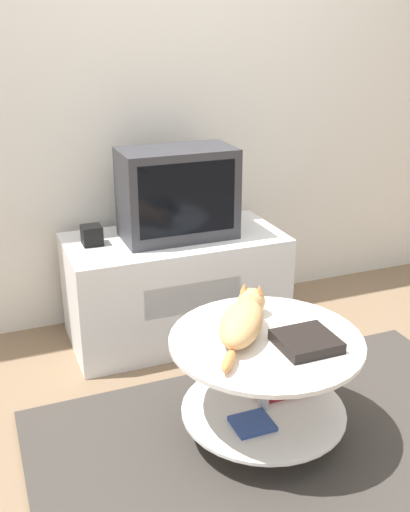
% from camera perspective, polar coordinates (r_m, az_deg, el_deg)
% --- Properties ---
extents(ground_plane, '(12.00, 12.00, 0.00)m').
position_cam_1_polar(ground_plane, '(2.55, 7.70, -17.34)').
color(ground_plane, '#7F664C').
extents(wall_back, '(8.00, 0.05, 2.60)m').
position_cam_1_polar(wall_back, '(3.29, -3.46, 16.40)').
color(wall_back, silver).
rests_on(wall_back, ground_plane).
extents(rug, '(2.00, 1.19, 0.02)m').
position_cam_1_polar(rug, '(2.54, 7.71, -17.16)').
color(rug, '#3D3833').
rests_on(rug, ground_plane).
extents(tv_stand, '(1.11, 0.56, 0.56)m').
position_cam_1_polar(tv_stand, '(3.18, -2.85, -2.89)').
color(tv_stand, white).
rests_on(tv_stand, ground_plane).
extents(tv, '(0.57, 0.31, 0.45)m').
position_cam_1_polar(tv, '(3.01, -2.63, 5.96)').
color(tv, '#333338').
rests_on(tv, tv_stand).
extents(speaker, '(0.10, 0.10, 0.10)m').
position_cam_1_polar(speaker, '(3.00, -10.73, 1.96)').
color(speaker, black).
rests_on(speaker, tv_stand).
extents(coffee_table, '(0.75, 0.75, 0.44)m').
position_cam_1_polar(coffee_table, '(2.40, 5.75, -11.11)').
color(coffee_table, '#B2B2B7').
rests_on(coffee_table, rug).
extents(dvd_box, '(0.21, 0.21, 0.04)m').
position_cam_1_polar(dvd_box, '(2.27, 9.62, -8.02)').
color(dvd_box, black).
rests_on(dvd_box, coffee_table).
extents(cat, '(0.37, 0.47, 0.14)m').
position_cam_1_polar(cat, '(2.31, 3.65, -6.08)').
color(cat, tan).
rests_on(cat, coffee_table).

